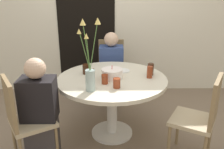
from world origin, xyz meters
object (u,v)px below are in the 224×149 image
chair_far_back (202,115)px  drink_glass_3 (105,79)px  chair_near_front (111,67)px  side_plate (122,71)px  drink_glass_0 (86,69)px  drink_glass_5 (150,72)px  drink_glass_2 (151,69)px  chair_right_flank (23,117)px  person_boy (111,71)px  person_guest (40,114)px  drink_glass_4 (117,83)px  birthday_cake (112,73)px  drink_glass_1 (92,75)px  flower_vase (90,70)px

chair_far_back → drink_glass_3: (-0.94, 0.32, 0.25)m
chair_near_front → side_plate: bearing=-80.4°
drink_glass_0 → drink_glass_5: size_ratio=0.85×
chair_far_back → drink_glass_2: (-0.42, 0.59, 0.27)m
chair_right_flank → drink_glass_5: bearing=-99.2°
chair_near_front → chair_right_flank: bearing=-119.6°
chair_right_flank → drink_glass_3: bearing=-97.2°
drink_glass_2 → chair_far_back: bearing=-54.8°
drink_glass_0 → person_boy: person_boy is taller
drink_glass_5 → person_guest: (-1.14, -0.42, -0.28)m
drink_glass_4 → person_guest: 0.82m
person_boy → drink_glass_2: bearing=-58.9°
birthday_cake → drink_glass_2: (0.44, 0.09, 0.02)m
drink_glass_0 → drink_glass_1: size_ratio=0.87×
drink_glass_0 → chair_near_front: bearing=70.4°
chair_right_flank → drink_glass_0: (0.55, 0.65, 0.26)m
chair_right_flank → drink_glass_1: size_ratio=7.07×
chair_near_front → flower_vase: bearing=-98.9°
chair_near_front → drink_glass_0: chair_near_front is taller
chair_far_back → person_guest: (-1.58, 0.07, -0.02)m
side_plate → drink_glass_2: bearing=-22.6°
drink_glass_3 → person_boy: (0.08, 1.00, -0.27)m
person_guest → drink_glass_1: bearing=35.1°
chair_far_back → drink_glass_4: chair_far_back is taller
flower_vase → drink_glass_3: bearing=55.8°
drink_glass_3 → drink_glass_5: (0.50, 0.17, 0.02)m
chair_right_flank → person_boy: bearing=-63.2°
person_boy → person_guest: bearing=-119.7°
chair_right_flank → drink_glass_3: chair_right_flank is taller
drink_glass_0 → person_guest: bearing=-126.2°
chair_near_front → drink_glass_4: 1.30m
drink_glass_3 → chair_near_front: bearing=86.1°
flower_vase → drink_glass_2: size_ratio=5.35×
chair_far_back → drink_glass_3: size_ratio=9.09×
flower_vase → chair_near_front: bearing=81.0°
drink_glass_3 → drink_glass_4: 0.16m
drink_glass_1 → person_boy: size_ratio=0.12×
drink_glass_0 → drink_glass_3: drink_glass_0 is taller
chair_right_flank → chair_far_back: size_ratio=1.00×
flower_vase → drink_glass_2: (0.66, 0.47, -0.15)m
drink_glass_4 → drink_glass_5: drink_glass_5 is taller
chair_far_back → drink_glass_4: (-0.82, 0.21, 0.25)m
chair_right_flank → birthday_cake: bearing=-89.8°
birthday_cake → chair_near_front: bearing=90.0°
chair_near_front → drink_glass_3: (-0.08, -1.16, 0.25)m
birthday_cake → person_boy: bearing=90.0°
chair_far_back → chair_near_front: bearing=-120.1°
drink_glass_4 → drink_glass_5: (0.38, 0.28, 0.02)m
chair_near_front → drink_glass_5: size_ratio=6.88×
birthday_cake → drink_glass_3: size_ratio=2.34×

